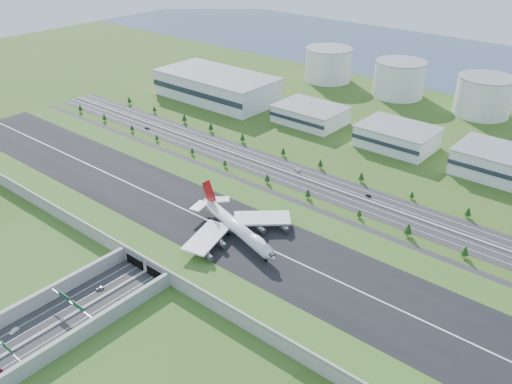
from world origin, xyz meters
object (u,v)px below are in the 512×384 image
Objects in this scene: car_0 at (100,288)px; car_4 at (147,128)px; car_1 at (14,331)px; car_5 at (368,196)px; car_7 at (297,170)px; boeing_747 at (237,227)px; car_2 at (122,300)px; fuel_tank_a at (328,65)px.

car_4 is (-154.00, 161.02, 0.06)m from car_0.
car_1 is 228.84m from car_5.
car_7 is at bearing 111.78° from car_0.
car_0 is 1.07× the size of car_5.
boeing_747 reaches higher than car_4.
boeing_747 is 17.75× the size of car_5.
car_1 is at bearing -9.29° from car_5.
car_5 is 0.71× the size of car_7.
car_4 is 1.16× the size of car_5.
car_5 is (60.55, 220.68, -0.09)m from car_1.
boeing_747 is 12.65× the size of car_7.
car_5 is at bearing -102.33° from car_4.
car_2 is at bearing 30.04° from car_7.
car_2 is 233.26m from car_4.
car_1 reaches higher than car_0.
car_1 is 1.14× the size of car_5.
boeing_747 is 74.06m from car_2.
fuel_tank_a is 405.47m from car_2.
car_5 is at bearing 91.54° from boeing_747.
car_4 is 150.98m from car_7.
car_2 is 1.09× the size of car_4.
car_2 reaches higher than car_5.
fuel_tank_a reaches higher than car_1.
car_1 is 0.90× the size of car_2.
car_5 is (210.25, 15.44, -0.14)m from car_4.
car_5 is at bearing 62.98° from car_1.
car_2 is at bearing -84.16° from boeing_747.
fuel_tank_a reaches higher than car_5.
car_7 is (-33.33, 104.06, -13.67)m from boeing_747.
car_1 is (109.49, -429.61, -16.60)m from fuel_tank_a.
car_5 is at bearing 112.53° from car_7.
car_1 is at bearing 23.34° from car_7.
fuel_tank_a reaches higher than car_4.
car_2 is (130.22, -383.63, -16.65)m from fuel_tank_a.
boeing_747 is 16.57× the size of car_0.
boeing_747 is 15.64× the size of car_1.
car_5 is (39.82, 174.70, -0.04)m from car_2.
car_4 is 210.82m from car_5.
car_4 reaches higher than car_5.
car_7 reaches higher than car_1.
car_0 is (-29.42, -73.35, -13.76)m from boeing_747.
fuel_tank_a is at bearing 126.97° from car_0.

